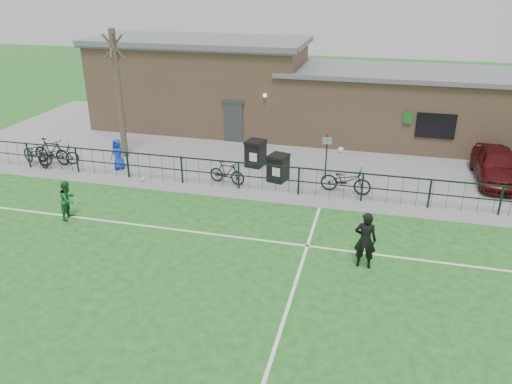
% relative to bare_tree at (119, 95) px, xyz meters
% --- Properties ---
extents(ground, '(90.00, 90.00, 0.00)m').
position_rel_bare_tree_xyz_m(ground, '(8.00, -10.50, -3.00)').
color(ground, '#19561B').
rests_on(ground, ground).
extents(paving_strip, '(34.00, 13.00, 0.02)m').
position_rel_bare_tree_xyz_m(paving_strip, '(8.00, 3.00, -2.99)').
color(paving_strip, slate).
rests_on(paving_strip, ground).
extents(pitch_line_touch, '(28.00, 0.10, 0.01)m').
position_rel_bare_tree_xyz_m(pitch_line_touch, '(8.00, -2.70, -3.00)').
color(pitch_line_touch, white).
rests_on(pitch_line_touch, ground).
extents(pitch_line_mid, '(28.00, 0.10, 0.01)m').
position_rel_bare_tree_xyz_m(pitch_line_mid, '(8.00, -6.50, -3.00)').
color(pitch_line_mid, white).
rests_on(pitch_line_mid, ground).
extents(pitch_line_perp, '(0.10, 16.00, 0.01)m').
position_rel_bare_tree_xyz_m(pitch_line_perp, '(10.00, -10.50, -3.00)').
color(pitch_line_perp, white).
rests_on(pitch_line_perp, ground).
extents(perimeter_fence, '(28.00, 0.10, 1.20)m').
position_rel_bare_tree_xyz_m(perimeter_fence, '(8.00, -2.50, -2.40)').
color(perimeter_fence, black).
rests_on(perimeter_fence, ground).
extents(bare_tree, '(0.30, 0.30, 6.00)m').
position_rel_bare_tree_xyz_m(bare_tree, '(0.00, 0.00, 0.00)').
color(bare_tree, '#4C392E').
rests_on(bare_tree, ground).
extents(wheelie_bin_left, '(0.90, 0.98, 1.13)m').
position_rel_bare_tree_xyz_m(wheelie_bin_left, '(6.51, 0.27, -2.41)').
color(wheelie_bin_left, black).
rests_on(wheelie_bin_left, paving_strip).
extents(wheelie_bin_right, '(0.90, 0.97, 1.08)m').
position_rel_bare_tree_xyz_m(wheelie_bin_right, '(7.89, -1.23, -2.44)').
color(wheelie_bin_right, black).
rests_on(wheelie_bin_right, paving_strip).
extents(sign_post, '(0.07, 0.07, 2.00)m').
position_rel_bare_tree_xyz_m(sign_post, '(9.85, -0.61, -1.98)').
color(sign_post, black).
rests_on(sign_post, paving_strip).
extents(car_maroon, '(1.74, 4.27, 1.45)m').
position_rel_bare_tree_xyz_m(car_maroon, '(16.94, 1.00, -2.25)').
color(car_maroon, '#440C0D').
rests_on(car_maroon, paving_strip).
extents(bicycle_a, '(2.17, 1.48, 1.08)m').
position_rel_bare_tree_xyz_m(bicycle_a, '(-3.36, -2.18, -2.44)').
color(bicycle_a, black).
rests_on(bicycle_a, paving_strip).
extents(bicycle_b, '(2.09, 0.84, 1.22)m').
position_rel_bare_tree_xyz_m(bicycle_b, '(-2.76, -1.83, -2.37)').
color(bicycle_b, black).
rests_on(bicycle_b, paving_strip).
extents(bicycle_c, '(1.92, 1.32, 0.96)m').
position_rel_bare_tree_xyz_m(bicycle_c, '(-2.38, -1.89, -2.50)').
color(bicycle_c, black).
rests_on(bicycle_c, paving_strip).
extents(bicycle_d, '(1.69, 0.74, 0.98)m').
position_rel_bare_tree_xyz_m(bicycle_d, '(5.86, -2.09, -2.49)').
color(bicycle_d, black).
rests_on(bicycle_d, paving_strip).
extents(bicycle_e, '(2.12, 0.94, 1.08)m').
position_rel_bare_tree_xyz_m(bicycle_e, '(10.81, -1.83, -2.44)').
color(bicycle_e, black).
rests_on(bicycle_e, paving_strip).
extents(spectator_child, '(0.72, 0.49, 1.41)m').
position_rel_bare_tree_xyz_m(spectator_child, '(0.58, -1.67, -2.27)').
color(spectator_child, blue).
rests_on(spectator_child, paving_strip).
extents(goalkeeper_kick, '(1.60, 3.60, 2.68)m').
position_rel_bare_tree_xyz_m(goalkeeper_kick, '(11.81, -7.23, -2.06)').
color(goalkeeper_kick, black).
rests_on(goalkeeper_kick, ground).
extents(outfield_player, '(0.57, 0.72, 1.44)m').
position_rel_bare_tree_xyz_m(outfield_player, '(1.26, -6.59, -2.28)').
color(outfield_player, '#1C622A').
rests_on(outfield_player, ground).
extents(ball_ground, '(0.21, 0.21, 0.21)m').
position_rel_bare_tree_xyz_m(ball_ground, '(2.27, -2.81, -2.89)').
color(ball_ground, silver).
rests_on(ball_ground, ground).
extents(clubhouse, '(24.25, 5.40, 4.96)m').
position_rel_bare_tree_xyz_m(clubhouse, '(7.12, 6.00, -0.78)').
color(clubhouse, tan).
rests_on(clubhouse, ground).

